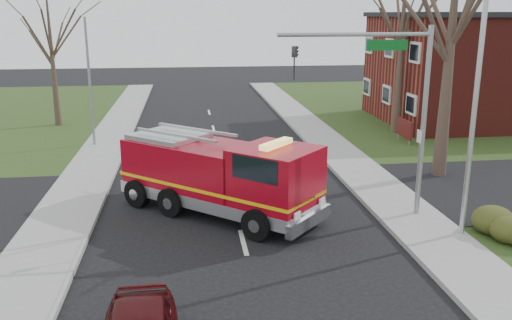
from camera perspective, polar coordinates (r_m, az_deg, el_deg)
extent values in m
plane|color=black|center=(17.72, -1.34, -8.69)|extent=(120.00, 120.00, 0.00)
cube|color=#9E9E98|center=(19.29, 17.44, -7.13)|extent=(2.40, 80.00, 0.15)
cube|color=#9E9E98|center=(18.18, -21.42, -8.91)|extent=(2.40, 80.00, 0.15)
cube|color=maroon|center=(40.07, 23.99, 8.64)|extent=(15.00, 10.00, 7.00)
cube|color=black|center=(39.90, 24.56, 13.77)|extent=(15.40, 10.40, 0.30)
cube|color=silver|center=(36.92, 13.60, 6.71)|extent=(0.12, 1.40, 1.20)
cube|color=#561414|center=(31.73, 15.35, 3.24)|extent=(0.12, 2.00, 1.00)
cylinder|color=gray|center=(31.10, 15.85, 2.12)|extent=(0.08, 0.08, 0.90)
cylinder|color=gray|center=(32.54, 14.77, 2.76)|extent=(0.08, 0.08, 0.90)
cone|color=#382921|center=(24.81, 19.81, 11.61)|extent=(0.64, 0.64, 12.00)
cone|color=#382921|center=(33.66, 15.04, 11.41)|extent=(0.56, 0.56, 10.50)
cone|color=#382921|center=(37.16, -20.67, 10.11)|extent=(0.44, 0.44, 9.00)
cylinder|color=gray|center=(19.79, 17.21, 3.52)|extent=(0.18, 0.18, 6.80)
cylinder|color=gray|center=(18.49, 10.43, 12.86)|extent=(5.20, 0.14, 0.14)
cube|color=#0C591E|center=(18.87, 13.63, 11.67)|extent=(1.40, 0.06, 0.35)
imported|color=black|center=(18.01, 4.17, 11.90)|extent=(0.22, 0.18, 1.10)
cylinder|color=#B7BABF|center=(18.21, 21.98, 4.69)|extent=(0.16, 0.16, 8.40)
cylinder|color=gray|center=(30.77, -17.09, 7.67)|extent=(0.14, 0.14, 7.00)
cube|color=maroon|center=(20.56, -6.63, -0.90)|extent=(5.46, 5.28, 2.05)
cube|color=maroon|center=(18.37, 2.10, -2.29)|extent=(3.58, 3.58, 2.34)
cube|color=#B7BABF|center=(20.08, -4.04, -3.70)|extent=(7.36, 6.99, 0.44)
cube|color=#E5B20C|center=(19.92, -4.07, -2.24)|extent=(7.37, 7.00, 0.12)
cube|color=black|center=(17.64, 5.06, -0.61)|extent=(1.57, 1.72, 0.83)
cube|color=#E5D866|center=(18.02, 2.14, 1.71)|extent=(1.30, 1.39, 0.18)
cylinder|color=black|center=(17.70, 0.11, -6.82)|extent=(1.03, 0.97, 1.07)
cylinder|color=black|center=(19.71, 4.31, -4.53)|extent=(1.03, 0.97, 1.07)
cylinder|color=black|center=(21.16, -12.41, -3.45)|extent=(1.03, 0.97, 1.07)
cylinder|color=black|center=(22.87, -7.79, -1.83)|extent=(1.03, 0.97, 1.07)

